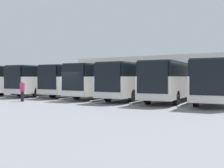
{
  "coord_description": "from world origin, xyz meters",
  "views": [
    {
      "loc": [
        -16.0,
        18.06,
        2.04
      ],
      "look_at": [
        -0.64,
        -5.8,
        1.39
      ],
      "focal_mm": 45.0,
      "sensor_mm": 36.0,
      "label": 1
    }
  ],
  "objects_px": {
    "bus_0": "(219,80)",
    "bus_4": "(81,80)",
    "bus_2": "(136,80)",
    "pedestrian": "(22,90)",
    "bus_5": "(51,79)",
    "bus_3": "(106,80)",
    "bus_6": "(31,79)",
    "bus_1": "(174,80)"
  },
  "relations": [
    {
      "from": "pedestrian",
      "to": "bus_3",
      "type": "bearing_deg",
      "value": -94.66
    },
    {
      "from": "bus_0",
      "to": "bus_3",
      "type": "distance_m",
      "value": 11.12
    },
    {
      "from": "bus_5",
      "to": "bus_1",
      "type": "bearing_deg",
      "value": 174.1
    },
    {
      "from": "bus_0",
      "to": "bus_2",
      "type": "relative_size",
      "value": 1.0
    },
    {
      "from": "bus_2",
      "to": "bus_5",
      "type": "height_order",
      "value": "same"
    },
    {
      "from": "bus_1",
      "to": "bus_0",
      "type": "bearing_deg",
      "value": 174.48
    },
    {
      "from": "bus_5",
      "to": "pedestrian",
      "type": "distance_m",
      "value": 8.48
    },
    {
      "from": "bus_2",
      "to": "pedestrian",
      "type": "relative_size",
      "value": 6.56
    },
    {
      "from": "bus_2",
      "to": "bus_3",
      "type": "bearing_deg",
      "value": -10.8
    },
    {
      "from": "bus_3",
      "to": "bus_4",
      "type": "height_order",
      "value": "same"
    },
    {
      "from": "bus_0",
      "to": "bus_1",
      "type": "relative_size",
      "value": 1.0
    },
    {
      "from": "bus_5",
      "to": "bus_4",
      "type": "bearing_deg",
      "value": -171.12
    },
    {
      "from": "bus_2",
      "to": "bus_6",
      "type": "relative_size",
      "value": 1.0
    },
    {
      "from": "bus_2",
      "to": "bus_6",
      "type": "bearing_deg",
      "value": -6.69
    },
    {
      "from": "bus_0",
      "to": "pedestrian",
      "type": "distance_m",
      "value": 16.26
    },
    {
      "from": "bus_3",
      "to": "bus_0",
      "type": "bearing_deg",
      "value": 172.53
    },
    {
      "from": "bus_0",
      "to": "bus_2",
      "type": "height_order",
      "value": "same"
    },
    {
      "from": "bus_3",
      "to": "bus_1",
      "type": "bearing_deg",
      "value": 171.55
    },
    {
      "from": "bus_5",
      "to": "pedestrian",
      "type": "relative_size",
      "value": 6.56
    },
    {
      "from": "bus_1",
      "to": "bus_5",
      "type": "bearing_deg",
      "value": -5.9
    },
    {
      "from": "bus_0",
      "to": "pedestrian",
      "type": "xyz_separation_m",
      "value": [
        14.49,
        7.34,
        -0.85
      ]
    },
    {
      "from": "bus_3",
      "to": "bus_6",
      "type": "distance_m",
      "value": 11.11
    },
    {
      "from": "bus_6",
      "to": "bus_5",
      "type": "bearing_deg",
      "value": 170.76
    },
    {
      "from": "bus_2",
      "to": "bus_4",
      "type": "height_order",
      "value": "same"
    },
    {
      "from": "bus_1",
      "to": "bus_2",
      "type": "xyz_separation_m",
      "value": [
        3.7,
        -0.03,
        0.0
      ]
    },
    {
      "from": "bus_3",
      "to": "bus_5",
      "type": "relative_size",
      "value": 1.0
    },
    {
      "from": "bus_1",
      "to": "bus_3",
      "type": "xyz_separation_m",
      "value": [
        7.41,
        -0.37,
        0.0
      ]
    },
    {
      "from": "bus_3",
      "to": "bus_5",
      "type": "bearing_deg",
      "value": -3.35
    },
    {
      "from": "bus_2",
      "to": "bus_4",
      "type": "distance_m",
      "value": 7.48
    },
    {
      "from": "pedestrian",
      "to": "bus_1",
      "type": "bearing_deg",
      "value": -126.77
    },
    {
      "from": "bus_3",
      "to": "bus_4",
      "type": "xyz_separation_m",
      "value": [
        3.7,
        -0.66,
        0.0
      ]
    },
    {
      "from": "bus_3",
      "to": "pedestrian",
      "type": "height_order",
      "value": "bus_3"
    },
    {
      "from": "bus_4",
      "to": "pedestrian",
      "type": "bearing_deg",
      "value": 86.64
    },
    {
      "from": "bus_4",
      "to": "bus_3",
      "type": "bearing_deg",
      "value": 164.22
    },
    {
      "from": "bus_6",
      "to": "bus_0",
      "type": "bearing_deg",
      "value": 173.61
    },
    {
      "from": "bus_3",
      "to": "bus_5",
      "type": "xyz_separation_m",
      "value": [
        7.41,
        0.29,
        0.0
      ]
    },
    {
      "from": "bus_0",
      "to": "bus_4",
      "type": "relative_size",
      "value": 1.0
    },
    {
      "from": "bus_1",
      "to": "bus_4",
      "type": "height_order",
      "value": "same"
    },
    {
      "from": "bus_2",
      "to": "bus_5",
      "type": "xyz_separation_m",
      "value": [
        11.11,
        -0.04,
        0.0
      ]
    },
    {
      "from": "pedestrian",
      "to": "bus_0",
      "type": "bearing_deg",
      "value": -134.12
    },
    {
      "from": "pedestrian",
      "to": "bus_5",
      "type": "bearing_deg",
      "value": -42.44
    },
    {
      "from": "bus_4",
      "to": "bus_5",
      "type": "height_order",
      "value": "same"
    }
  ]
}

